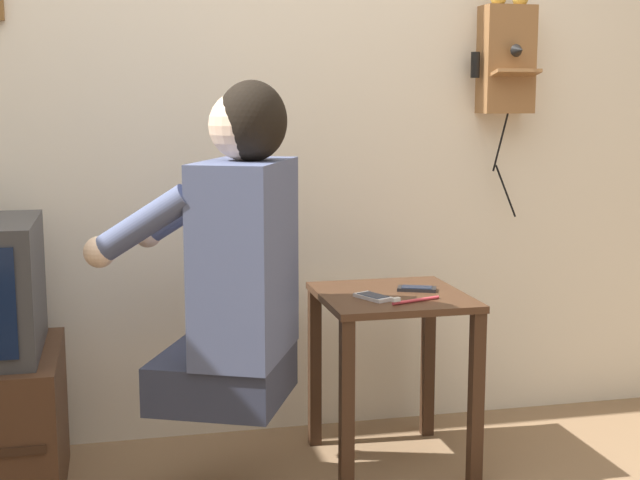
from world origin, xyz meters
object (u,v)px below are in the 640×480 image
(wall_phone_antique, at_px, (506,58))
(cell_phone_held, at_px, (373,297))
(person, at_px, (236,259))
(cell_phone_spare, at_px, (417,289))
(toothbrush, at_px, (412,300))

(wall_phone_antique, distance_m, cell_phone_held, 1.05)
(cell_phone_held, bearing_deg, person, 168.51)
(person, xyz_separation_m, cell_phone_spare, (0.61, 0.19, -0.16))
(cell_phone_held, xyz_separation_m, cell_phone_spare, (0.17, 0.08, 0.00))
(person, relative_size, cell_phone_spare, 6.74)
(cell_phone_held, height_order, cell_phone_spare, same)
(wall_phone_antique, height_order, cell_phone_spare, wall_phone_antique)
(person, bearing_deg, cell_phone_spare, -48.78)
(toothbrush, bearing_deg, cell_phone_held, 34.97)
(wall_phone_antique, distance_m, cell_phone_spare, 0.92)
(wall_phone_antique, relative_size, cell_phone_held, 5.83)
(wall_phone_antique, bearing_deg, toothbrush, -136.50)
(cell_phone_spare, bearing_deg, wall_phone_antique, -30.97)
(cell_phone_spare, bearing_deg, toothbrush, 179.27)
(wall_phone_antique, height_order, cell_phone_held, wall_phone_antique)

